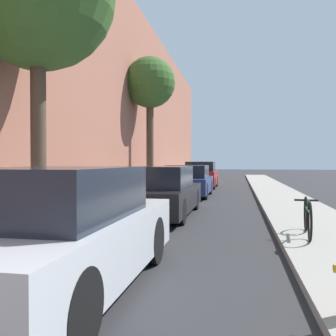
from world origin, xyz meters
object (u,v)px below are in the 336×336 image
(parked_car_silver, at_px, (61,233))
(street_tree_far, at_px, (150,85))
(parked_car_navy, at_px, (188,182))
(parked_car_red, at_px, (201,175))
(parked_car_black, at_px, (159,192))
(bicycle, at_px, (308,217))

(parked_car_silver, height_order, street_tree_far, street_tree_far)
(parked_car_navy, relative_size, parked_car_red, 1.03)
(parked_car_silver, height_order, parked_car_black, parked_car_silver)
(parked_car_navy, distance_m, street_tree_far, 5.37)
(parked_car_silver, bearing_deg, parked_car_navy, 90.62)
(parked_car_silver, relative_size, parked_car_navy, 1.04)
(street_tree_far, relative_size, bicycle, 3.85)
(bicycle, bearing_deg, street_tree_far, 123.98)
(parked_car_black, relative_size, street_tree_far, 0.71)
(parked_car_black, bearing_deg, parked_car_silver, -88.55)
(parked_car_black, height_order, parked_car_navy, parked_car_black)
(parked_car_black, relative_size, parked_car_navy, 1.14)
(parked_car_silver, height_order, parked_car_red, parked_car_red)
(parked_car_silver, distance_m, street_tree_far, 14.47)
(street_tree_far, bearing_deg, parked_car_red, 60.52)
(parked_car_red, bearing_deg, parked_car_silver, -89.56)
(parked_car_silver, bearing_deg, parked_car_black, 91.45)
(parked_car_navy, bearing_deg, bicycle, -68.47)
(parked_car_navy, relative_size, street_tree_far, 0.62)
(street_tree_far, height_order, bicycle, street_tree_far)
(bicycle, bearing_deg, parked_car_silver, -129.06)
(parked_car_navy, relative_size, bicycle, 2.40)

